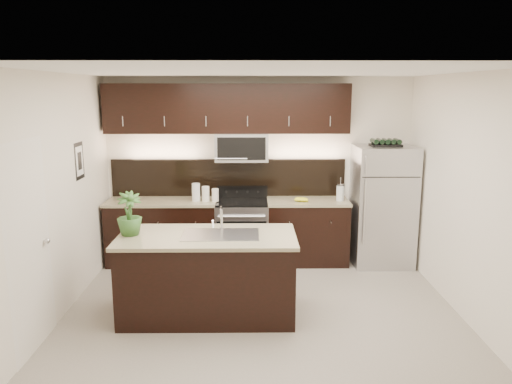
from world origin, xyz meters
TOP-DOWN VIEW (x-y plane):
  - ground at (0.00, 0.00)m, footprint 4.50×4.50m
  - room_walls at (-0.11, -0.04)m, footprint 4.52×4.02m
  - counter_run at (-0.46, 1.69)m, footprint 3.51×0.65m
  - upper_fixtures at (-0.43, 1.84)m, footprint 3.49×0.40m
  - island at (-0.60, -0.08)m, footprint 1.96×0.96m
  - sink_faucet at (-0.45, -0.07)m, footprint 0.84×0.50m
  - refrigerator at (1.79, 1.63)m, footprint 0.83×0.75m
  - wine_rack at (1.79, 1.63)m, footprint 0.43×0.26m
  - plant at (-1.45, -0.06)m, footprint 0.35×0.35m
  - canisters at (-0.80, 1.63)m, footprint 0.39×0.13m
  - french_press at (1.17, 1.64)m, footprint 0.12×0.12m
  - bananas at (0.56, 1.61)m, footprint 0.24×0.21m

SIDE VIEW (x-z plane):
  - ground at x=0.00m, z-range 0.00..0.00m
  - counter_run at x=-0.46m, z-range 0.00..0.94m
  - island at x=-0.60m, z-range 0.00..0.94m
  - refrigerator at x=1.79m, z-range 0.00..1.73m
  - sink_faucet at x=-0.45m, z-range 0.81..1.10m
  - bananas at x=0.56m, z-range 0.94..1.00m
  - canisters at x=-0.80m, z-range 0.92..1.18m
  - french_press at x=1.17m, z-range 0.90..1.23m
  - plant at x=-1.45m, z-range 0.94..1.42m
  - room_walls at x=-0.11m, z-range 0.34..3.05m
  - wine_rack at x=1.79m, z-range 1.73..1.83m
  - upper_fixtures at x=-0.43m, z-range 1.31..2.97m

